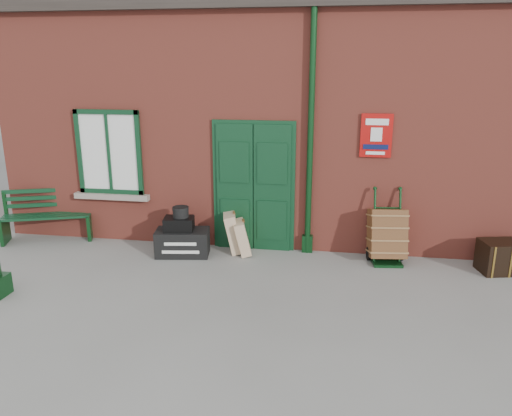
% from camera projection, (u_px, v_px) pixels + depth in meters
% --- Properties ---
extents(ground, '(80.00, 80.00, 0.00)m').
position_uv_depth(ground, '(257.00, 284.00, 7.46)').
color(ground, gray).
rests_on(ground, ground).
extents(station_building, '(10.30, 4.30, 4.36)m').
position_uv_depth(station_building, '(285.00, 115.00, 10.16)').
color(station_building, '#AB4637').
rests_on(station_building, ground).
extents(bench, '(1.64, 0.98, 0.97)m').
position_uv_depth(bench, '(47.00, 214.00, 9.22)').
color(bench, '#0E341C').
rests_on(bench, ground).
extents(houdini_trunk, '(0.96, 0.62, 0.45)m').
position_uv_depth(houdini_trunk, '(183.00, 242.00, 8.52)').
color(houdini_trunk, black).
rests_on(houdini_trunk, ground).
extents(strongbox, '(0.54, 0.43, 0.22)m').
position_uv_depth(strongbox, '(179.00, 224.00, 8.43)').
color(strongbox, black).
rests_on(strongbox, houdini_trunk).
extents(hatbox, '(0.31, 0.31, 0.18)m').
position_uv_depth(hatbox, '(181.00, 212.00, 8.40)').
color(hatbox, black).
rests_on(hatbox, strongbox).
extents(suitcase_back, '(0.43, 0.55, 0.70)m').
position_uv_depth(suitcase_back, '(233.00, 232.00, 8.64)').
color(suitcase_back, tan).
rests_on(suitcase_back, ground).
extents(suitcase_front, '(0.40, 0.49, 0.60)m').
position_uv_depth(suitcase_front, '(242.00, 237.00, 8.53)').
color(suitcase_front, tan).
rests_on(suitcase_front, ground).
extents(porter_trolley, '(0.65, 0.69, 1.20)m').
position_uv_depth(porter_trolley, '(387.00, 235.00, 8.18)').
color(porter_trolley, black).
rests_on(porter_trolley, ground).
extents(dark_trunk, '(0.78, 0.60, 0.51)m').
position_uv_depth(dark_trunk, '(503.00, 257.00, 7.81)').
color(dark_trunk, black).
rests_on(dark_trunk, ground).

